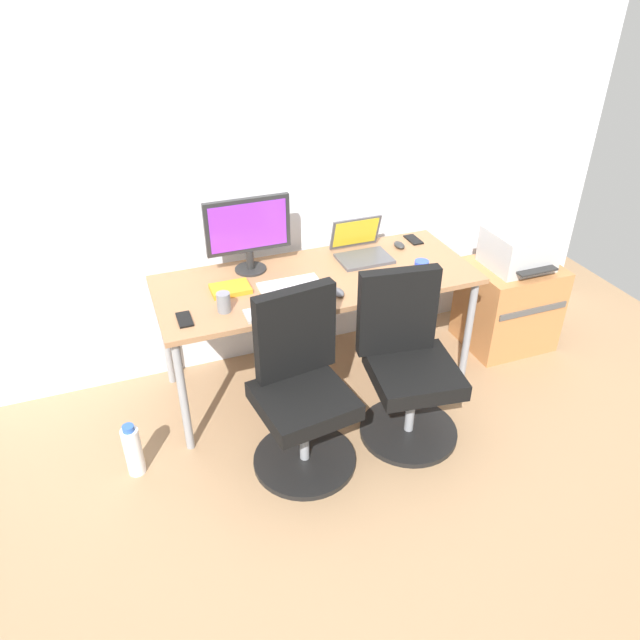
{
  "coord_description": "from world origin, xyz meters",
  "views": [
    {
      "loc": [
        -1.04,
        -2.79,
        2.33
      ],
      "look_at": [
        0.0,
        -0.05,
        0.47
      ],
      "focal_mm": 33.68,
      "sensor_mm": 36.0,
      "label": 1
    }
  ],
  "objects_px": {
    "side_cabinet": "(508,304)",
    "office_chair_right": "(407,366)",
    "office_chair_left": "(301,391)",
    "desktop_monitor": "(248,230)",
    "printer": "(519,249)",
    "water_bottle_on_floor": "(133,450)",
    "open_laptop": "(361,248)",
    "coffee_mug": "(421,268)"
  },
  "relations": [
    {
      "from": "office_chair_left",
      "to": "open_laptop",
      "type": "xyz_separation_m",
      "value": [
        0.64,
        0.73,
        0.36
      ]
    },
    {
      "from": "water_bottle_on_floor",
      "to": "office_chair_right",
      "type": "bearing_deg",
      "value": -7.17
    },
    {
      "from": "side_cabinet",
      "to": "office_chair_right",
      "type": "bearing_deg",
      "value": -153.03
    },
    {
      "from": "water_bottle_on_floor",
      "to": "coffee_mug",
      "type": "relative_size",
      "value": 3.37
    },
    {
      "from": "office_chair_right",
      "to": "water_bottle_on_floor",
      "type": "distance_m",
      "value": 1.47
    },
    {
      "from": "side_cabinet",
      "to": "water_bottle_on_floor",
      "type": "height_order",
      "value": "side_cabinet"
    },
    {
      "from": "office_chair_right",
      "to": "side_cabinet",
      "type": "xyz_separation_m",
      "value": [
        1.04,
        0.53,
        -0.14
      ]
    },
    {
      "from": "desktop_monitor",
      "to": "open_laptop",
      "type": "relative_size",
      "value": 1.55
    },
    {
      "from": "side_cabinet",
      "to": "desktop_monitor",
      "type": "bearing_deg",
      "value": 171.19
    },
    {
      "from": "office_chair_right",
      "to": "open_laptop",
      "type": "xyz_separation_m",
      "value": [
        0.04,
        0.73,
        0.36
      ]
    },
    {
      "from": "office_chair_left",
      "to": "printer",
      "type": "bearing_deg",
      "value": 17.9
    },
    {
      "from": "side_cabinet",
      "to": "desktop_monitor",
      "type": "relative_size",
      "value": 1.2
    },
    {
      "from": "desktop_monitor",
      "to": "side_cabinet",
      "type": "bearing_deg",
      "value": -8.81
    },
    {
      "from": "office_chair_left",
      "to": "side_cabinet",
      "type": "xyz_separation_m",
      "value": [
        1.63,
        0.53,
        -0.14
      ]
    },
    {
      "from": "office_chair_right",
      "to": "printer",
      "type": "relative_size",
      "value": 2.35
    },
    {
      "from": "printer",
      "to": "desktop_monitor",
      "type": "bearing_deg",
      "value": 171.16
    },
    {
      "from": "water_bottle_on_floor",
      "to": "desktop_monitor",
      "type": "xyz_separation_m",
      "value": [
        0.82,
        0.61,
        0.83
      ]
    },
    {
      "from": "side_cabinet",
      "to": "desktop_monitor",
      "type": "height_order",
      "value": "desktop_monitor"
    },
    {
      "from": "office_chair_right",
      "to": "desktop_monitor",
      "type": "xyz_separation_m",
      "value": [
        -0.62,
        0.79,
        0.55
      ]
    },
    {
      "from": "side_cabinet",
      "to": "printer",
      "type": "xyz_separation_m",
      "value": [
        0.0,
        -0.0,
        0.41
      ]
    },
    {
      "from": "water_bottle_on_floor",
      "to": "open_laptop",
      "type": "height_order",
      "value": "open_laptop"
    },
    {
      "from": "office_chair_left",
      "to": "office_chair_right",
      "type": "xyz_separation_m",
      "value": [
        0.59,
        -0.0,
        0.0
      ]
    },
    {
      "from": "desktop_monitor",
      "to": "coffee_mug",
      "type": "height_order",
      "value": "desktop_monitor"
    },
    {
      "from": "office_chair_left",
      "to": "desktop_monitor",
      "type": "height_order",
      "value": "desktop_monitor"
    },
    {
      "from": "water_bottle_on_floor",
      "to": "coffee_mug",
      "type": "height_order",
      "value": "coffee_mug"
    },
    {
      "from": "coffee_mug",
      "to": "open_laptop",
      "type": "bearing_deg",
      "value": 121.9
    },
    {
      "from": "office_chair_right",
      "to": "desktop_monitor",
      "type": "relative_size",
      "value": 1.96
    },
    {
      "from": "office_chair_right",
      "to": "printer",
      "type": "distance_m",
      "value": 1.2
    },
    {
      "from": "office_chair_left",
      "to": "printer",
      "type": "height_order",
      "value": "office_chair_left"
    },
    {
      "from": "printer",
      "to": "open_laptop",
      "type": "bearing_deg",
      "value": 168.56
    },
    {
      "from": "side_cabinet",
      "to": "water_bottle_on_floor",
      "type": "distance_m",
      "value": 2.5
    },
    {
      "from": "office_chair_left",
      "to": "office_chair_right",
      "type": "distance_m",
      "value": 0.59
    },
    {
      "from": "side_cabinet",
      "to": "water_bottle_on_floor",
      "type": "bearing_deg",
      "value": -172.0
    },
    {
      "from": "coffee_mug",
      "to": "side_cabinet",
      "type": "bearing_deg",
      "value": 10.69
    },
    {
      "from": "desktop_monitor",
      "to": "printer",
      "type": "bearing_deg",
      "value": -8.84
    },
    {
      "from": "printer",
      "to": "desktop_monitor",
      "type": "distance_m",
      "value": 1.7
    },
    {
      "from": "desktop_monitor",
      "to": "open_laptop",
      "type": "bearing_deg",
      "value": -4.88
    },
    {
      "from": "side_cabinet",
      "to": "open_laptop",
      "type": "bearing_deg",
      "value": 168.61
    },
    {
      "from": "office_chair_right",
      "to": "side_cabinet",
      "type": "height_order",
      "value": "office_chair_right"
    },
    {
      "from": "office_chair_left",
      "to": "desktop_monitor",
      "type": "bearing_deg",
      "value": 91.92
    },
    {
      "from": "office_chair_left",
      "to": "coffee_mug",
      "type": "relative_size",
      "value": 10.22
    },
    {
      "from": "desktop_monitor",
      "to": "coffee_mug",
      "type": "bearing_deg",
      "value": -24.7
    }
  ]
}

